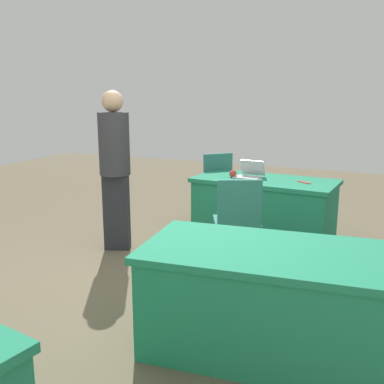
{
  "coord_description": "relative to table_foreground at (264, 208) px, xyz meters",
  "views": [
    {
      "loc": [
        -1.74,
        3.33,
        1.75
      ],
      "look_at": [
        -0.13,
        -0.13,
        0.9
      ],
      "focal_mm": 41.37,
      "sensor_mm": 36.0,
      "label": 1
    }
  ],
  "objects": [
    {
      "name": "ground_plane",
      "position": [
        0.32,
        1.82,
        -0.37
      ],
      "size": [
        14.4,
        14.4,
        0.0
      ],
      "primitive_type": "plane",
      "color": "brown"
    },
    {
      "name": "table_foreground",
      "position": [
        0.0,
        0.0,
        0.0
      ],
      "size": [
        1.74,
        0.94,
        0.74
      ],
      "rotation": [
        0.0,
        0.0,
        -0.07
      ],
      "color": "#1E7A56",
      "rests_on": "ground"
    },
    {
      "name": "table_mid_right",
      "position": [
        -0.79,
        2.39,
        0.0
      ],
      "size": [
        1.95,
        1.11,
        0.74
      ],
      "rotation": [
        0.0,
        0.0,
        0.12
      ],
      "color": "#1E7A56",
      "rests_on": "ground"
    },
    {
      "name": "chair_tucked_left",
      "position": [
        -0.07,
        1.19,
        0.19
      ],
      "size": [
        0.59,
        0.59,
        0.97
      ],
      "rotation": [
        0.0,
        0.0,
        3.6
      ],
      "color": "#9E9993",
      "rests_on": "ground"
    },
    {
      "name": "chair_by_pillar",
      "position": [
        0.86,
        -0.48,
        0.18
      ],
      "size": [
        0.62,
        0.62,
        0.96
      ],
      "rotation": [
        0.0,
        0.0,
        3.95
      ],
      "color": "#9E9993",
      "rests_on": "ground"
    },
    {
      "name": "person_presenter",
      "position": [
        1.41,
        1.11,
        0.63
      ],
      "size": [
        0.45,
        0.45,
        1.79
      ],
      "rotation": [
        0.0,
        0.0,
        0.41
      ],
      "color": "#26262D",
      "rests_on": "ground"
    },
    {
      "name": "laptop_silver",
      "position": [
        0.2,
        -0.01,
        0.41
      ],
      "size": [
        0.35,
        0.32,
        0.21
      ],
      "rotation": [
        0.0,
        0.0,
        -0.11
      ],
      "color": "silver",
      "rests_on": "table_foreground"
    },
    {
      "name": "yarn_ball",
      "position": [
        0.39,
        0.07,
        0.41
      ],
      "size": [
        0.09,
        0.09,
        0.09
      ],
      "primitive_type": "sphere",
      "color": "#B2382D",
      "rests_on": "table_foreground"
    },
    {
      "name": "scissors_red",
      "position": [
        -0.48,
        0.04,
        0.37
      ],
      "size": [
        0.17,
        0.13,
        0.01
      ],
      "primitive_type": "cube",
      "rotation": [
        0.0,
        0.0,
        2.54
      ],
      "color": "red",
      "rests_on": "table_foreground"
    }
  ]
}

